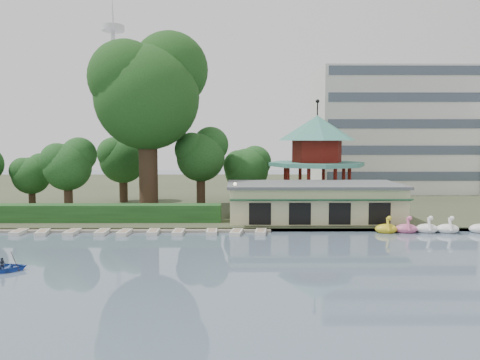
{
  "coord_description": "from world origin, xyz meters",
  "views": [
    {
      "loc": [
        1.73,
        -28.27,
        9.01
      ],
      "look_at": [
        2.0,
        18.0,
        5.0
      ],
      "focal_mm": 35.0,
      "sensor_mm": 36.0,
      "label": 1
    }
  ],
  "objects_px": {
    "pavilion": "(317,151)",
    "big_tree": "(149,88)",
    "dock": "(98,230)",
    "boathouse": "(313,201)"
  },
  "relations": [
    {
      "from": "pavilion",
      "to": "big_tree",
      "type": "height_order",
      "value": "big_tree"
    },
    {
      "from": "pavilion",
      "to": "big_tree",
      "type": "relative_size",
      "value": 0.62
    },
    {
      "from": "big_tree",
      "to": "dock",
      "type": "bearing_deg",
      "value": -106.07
    },
    {
      "from": "dock",
      "to": "boathouse",
      "type": "bearing_deg",
      "value": 12.24
    },
    {
      "from": "boathouse",
      "to": "pavilion",
      "type": "height_order",
      "value": "pavilion"
    },
    {
      "from": "pavilion",
      "to": "big_tree",
      "type": "xyz_separation_m",
      "value": [
        -20.83,
        -3.8,
        7.62
      ]
    },
    {
      "from": "dock",
      "to": "pavilion",
      "type": "height_order",
      "value": "pavilion"
    },
    {
      "from": "boathouse",
      "to": "dock",
      "type": "bearing_deg",
      "value": -167.76
    },
    {
      "from": "boathouse",
      "to": "pavilion",
      "type": "bearing_deg",
      "value": 78.72
    },
    {
      "from": "boathouse",
      "to": "pavilion",
      "type": "xyz_separation_m",
      "value": [
        2.0,
        10.03,
        5.11
      ]
    }
  ]
}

